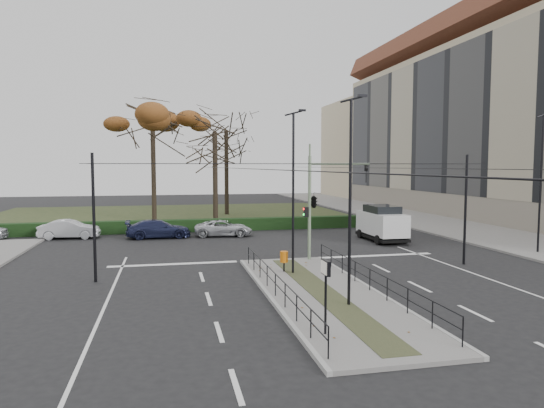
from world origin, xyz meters
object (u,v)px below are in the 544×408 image
(white_van, at_px, (382,222))
(bare_tree_center, at_px, (226,136))
(traffic_light, at_px, (315,199))
(bare_tree_near, at_px, (215,139))
(streetlamp_sidewalk, at_px, (541,181))
(streetlamp_median_far, at_px, (294,191))
(parked_car_second, at_px, (69,229))
(parked_car_fourth, at_px, (224,228))
(streetlamp_median_near, at_px, (350,199))
(rust_tree, at_px, (153,127))
(info_panel, at_px, (326,276))
(parked_car_third, at_px, (158,229))
(litter_bin, at_px, (284,257))

(white_van, distance_m, bare_tree_center, 23.49)
(traffic_light, relative_size, bare_tree_near, 0.53)
(streetlamp_sidewalk, bearing_deg, streetlamp_median_far, -171.22)
(parked_car_second, xyz_separation_m, parked_car_fourth, (11.31, -1.11, -0.09))
(streetlamp_median_near, height_order, streetlamp_sidewalk, streetlamp_sidewalk)
(parked_car_second, xyz_separation_m, white_van, (22.18, -5.84, 0.63))
(streetlamp_median_near, distance_m, white_van, 17.53)
(traffic_light, height_order, streetlamp_sidewalk, streetlamp_sidewalk)
(streetlamp_sidewalk, xyz_separation_m, rust_tree, (-23.39, 22.50, 4.64))
(info_panel, relative_size, parked_car_fourth, 0.53)
(parked_car_second, relative_size, bare_tree_near, 0.39)
(rust_tree, bearing_deg, traffic_light, -66.76)
(bare_tree_near, bearing_deg, info_panel, -88.95)
(streetlamp_median_near, xyz_separation_m, rust_tree, (-7.92, 30.72, 4.95))
(streetlamp_sidewalk, bearing_deg, parked_car_second, 156.45)
(parked_car_third, distance_m, bare_tree_center, 19.01)
(litter_bin, distance_m, streetlamp_sidewalk, 17.04)
(parked_car_second, xyz_separation_m, bare_tree_center, (13.49, 14.74, 7.88))
(info_panel, distance_m, parked_car_fourth, 22.78)
(parked_car_second, relative_size, bare_tree_center, 0.35)
(parked_car_third, bearing_deg, bare_tree_near, -38.65)
(parked_car_second, height_order, bare_tree_near, bare_tree_near)
(rust_tree, bearing_deg, streetlamp_median_near, -75.54)
(traffic_light, height_order, parked_car_third, traffic_light)
(traffic_light, xyz_separation_m, streetlamp_median_near, (-1.43, -8.94, 0.63))
(litter_bin, relative_size, parked_car_third, 0.22)
(streetlamp_median_near, xyz_separation_m, parked_car_third, (-7.37, 19.94, -3.46))
(parked_car_fourth, height_order, white_van, white_van)
(streetlamp_sidewalk, height_order, bare_tree_near, bare_tree_near)
(streetlamp_sidewalk, relative_size, parked_car_third, 1.80)
(parked_car_second, bearing_deg, white_van, -102.37)
(white_van, distance_m, rust_tree, 23.85)
(streetlamp_median_far, distance_m, parked_car_fourth, 14.71)
(parked_car_fourth, bearing_deg, parked_car_third, 95.56)
(parked_car_fourth, relative_size, bare_tree_near, 0.40)
(traffic_light, xyz_separation_m, bare_tree_near, (-3.88, 17.51, 4.25))
(rust_tree, bearing_deg, litter_bin, -74.38)
(parked_car_second, bearing_deg, parked_car_fourth, -93.22)
(parked_car_third, distance_m, bare_tree_near, 10.80)
(traffic_light, xyz_separation_m, litter_bin, (-2.48, -2.80, -2.65))
(streetlamp_sidewalk, relative_size, rust_tree, 0.72)
(info_panel, xyz_separation_m, streetlamp_sidewalk, (17.38, 11.08, 2.48))
(info_panel, height_order, bare_tree_near, bare_tree_near)
(streetlamp_median_near, xyz_separation_m, bare_tree_center, (-0.32, 35.73, 4.43))
(litter_bin, height_order, streetlamp_sidewalk, streetlamp_sidewalk)
(bare_tree_center, bearing_deg, parked_car_third, -114.08)
(streetlamp_median_far, bearing_deg, streetlamp_sidewalk, 8.78)
(traffic_light, bearing_deg, litter_bin, -131.58)
(parked_car_second, distance_m, white_van, 22.95)
(traffic_light, relative_size, white_van, 1.19)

